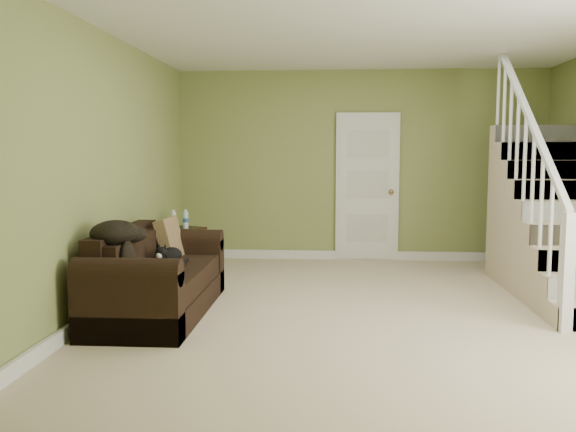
# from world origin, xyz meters

# --- Properties ---
(floor) EXTENTS (5.00, 5.50, 0.01)m
(floor) POSITION_xyz_m (0.00, 0.00, 0.00)
(floor) COLOR #C7B48F
(floor) RESTS_ON ground
(ceiling) EXTENTS (5.00, 5.50, 0.01)m
(ceiling) POSITION_xyz_m (0.00, 0.00, 2.60)
(ceiling) COLOR white
(ceiling) RESTS_ON wall_back
(wall_back) EXTENTS (5.00, 0.04, 2.60)m
(wall_back) POSITION_xyz_m (0.00, 2.75, 1.30)
(wall_back) COLOR olive
(wall_back) RESTS_ON floor
(wall_front) EXTENTS (5.00, 0.04, 2.60)m
(wall_front) POSITION_xyz_m (0.00, -2.75, 1.30)
(wall_front) COLOR olive
(wall_front) RESTS_ON floor
(wall_left) EXTENTS (0.04, 5.50, 2.60)m
(wall_left) POSITION_xyz_m (-2.50, 0.00, 1.30)
(wall_left) COLOR olive
(wall_left) RESTS_ON floor
(baseboard_back) EXTENTS (5.00, 0.04, 0.12)m
(baseboard_back) POSITION_xyz_m (0.00, 2.72, 0.06)
(baseboard_back) COLOR white
(baseboard_back) RESTS_ON floor
(baseboard_left) EXTENTS (0.04, 5.50, 0.12)m
(baseboard_left) POSITION_xyz_m (-2.47, 0.00, 0.06)
(baseboard_left) COLOR white
(baseboard_left) RESTS_ON floor
(door) EXTENTS (0.86, 0.12, 2.02)m
(door) POSITION_xyz_m (0.10, 2.71, 1.01)
(door) COLOR white
(door) RESTS_ON floor
(staircase) EXTENTS (1.00, 2.51, 2.82)m
(staircase) POSITION_xyz_m (1.99, 0.97, 0.64)
(staircase) COLOR #C7B48F
(staircase) RESTS_ON floor
(sofa) EXTENTS (0.86, 1.99, 0.79)m
(sofa) POSITION_xyz_m (-2.01, -0.26, 0.30)
(sofa) COLOR black
(sofa) RESTS_ON floor
(side_table) EXTENTS (0.60, 0.60, 0.79)m
(side_table) POSITION_xyz_m (-2.23, 1.60, 0.29)
(side_table) COLOR black
(side_table) RESTS_ON floor
(cat) EXTENTS (0.25, 0.48, 0.23)m
(cat) POSITION_xyz_m (-1.90, -0.13, 0.51)
(cat) COLOR black
(cat) RESTS_ON sofa
(banana) EXTENTS (0.16, 0.22, 0.06)m
(banana) POSITION_xyz_m (-1.94, -0.63, 0.46)
(banana) COLOR gold
(banana) RESTS_ON sofa
(throw_pillow) EXTENTS (0.23, 0.46, 0.47)m
(throw_pillow) POSITION_xyz_m (-2.02, 0.35, 0.60)
(throw_pillow) COLOR #503520
(throw_pillow) RESTS_ON sofa
(throw_blanket) EXTENTS (0.51, 0.59, 0.21)m
(throw_blanket) POSITION_xyz_m (-2.21, -0.72, 0.81)
(throw_blanket) COLOR black
(throw_blanket) RESTS_ON sofa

